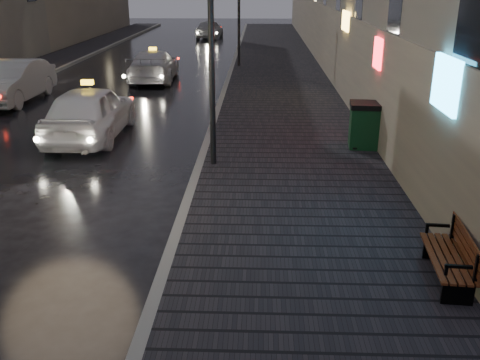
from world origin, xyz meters
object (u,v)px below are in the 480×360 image
object	(u,v)px
trash_bin	(364,125)
lamp_near	(211,24)
bench	(453,256)
car_left_mid	(12,82)
car_far	(209,29)
taxi_near	(90,112)
taxi_mid	(154,66)

from	to	relation	value
trash_bin	lamp_near	bearing A→B (deg)	-153.53
lamp_near	bench	bearing A→B (deg)	-52.85
lamp_near	car_left_mid	size ratio (longest dim) A/B	1.12
lamp_near	car_left_mid	world-z (taller)	lamp_near
trash_bin	car_far	world-z (taller)	car_far
lamp_near	taxi_near	xyz separation A→B (m)	(-3.85, 2.64, -2.69)
trash_bin	car_far	size ratio (longest dim) A/B	0.29
taxi_mid	trash_bin	bearing A→B (deg)	123.26
taxi_near	taxi_mid	world-z (taller)	taxi_near
taxi_near	taxi_mid	distance (m)	9.51
taxi_near	trash_bin	bearing A→B (deg)	171.46
trash_bin	car_far	distance (m)	30.33
bench	taxi_near	world-z (taller)	taxi_near
bench	taxi_near	distance (m)	11.26
lamp_near	taxi_near	world-z (taller)	lamp_near
bench	car_far	distance (m)	37.09
taxi_mid	car_far	size ratio (longest dim) A/B	1.16
bench	trash_bin	xyz separation A→B (m)	(-0.11, 6.89, 0.22)
bench	taxi_mid	distance (m)	19.20
car_left_mid	lamp_near	bearing A→B (deg)	-41.27
bench	car_far	xyz separation A→B (m)	(-7.00, 36.43, 0.15)
bench	trash_bin	size ratio (longest dim) A/B	1.33
car_left_mid	taxi_mid	xyz separation A→B (m)	(4.52, 4.70, -0.08)
lamp_near	bench	distance (m)	7.34
car_far	taxi_near	bearing A→B (deg)	94.51
taxi_near	car_far	size ratio (longest dim) A/B	1.12
lamp_near	car_left_mid	xyz separation A→B (m)	(-8.31, 7.46, -2.71)
taxi_near	car_left_mid	distance (m)	6.57
taxi_near	car_left_mid	world-z (taller)	taxi_near
bench	taxi_near	xyz separation A→B (m)	(-7.91, 8.01, 0.24)
bench	car_far	size ratio (longest dim) A/B	0.39
taxi_near	taxi_mid	bearing A→B (deg)	-90.76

